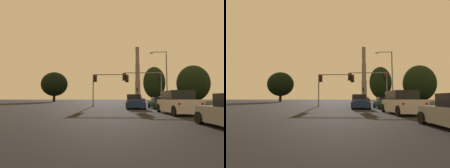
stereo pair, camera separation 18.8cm
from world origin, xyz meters
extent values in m
cube|color=navy|center=(0.22, 22.68, 0.66)|extent=(2.13, 5.45, 0.88)
cube|color=black|center=(0.26, 24.43, 1.46)|extent=(1.88, 1.84, 0.72)
cube|color=navy|center=(-0.75, 21.31, 1.18)|extent=(0.16, 2.43, 0.16)
cube|color=navy|center=(1.12, 21.27, 1.18)|extent=(0.16, 2.43, 0.16)
cylinder|color=black|center=(-0.71, 24.90, 0.40)|extent=(0.24, 0.81, 0.80)
cylinder|color=black|center=(1.25, 24.85, 0.40)|extent=(0.24, 0.81, 0.80)
cylinder|color=black|center=(-0.81, 20.50, 0.40)|extent=(0.24, 0.81, 0.80)
cylinder|color=black|center=(1.15, 20.45, 0.40)|extent=(0.24, 0.81, 0.80)
sphere|color=red|center=(-0.67, 19.98, 0.85)|extent=(0.17, 0.17, 0.17)
sphere|color=red|center=(0.97, 19.94, 0.85)|extent=(0.17, 0.17, 0.17)
cube|color=silver|center=(2.86, 14.59, 0.68)|extent=(2.15, 4.89, 0.95)
cube|color=black|center=(2.85, 14.71, 1.51)|extent=(1.92, 2.88, 0.70)
cylinder|color=black|center=(1.83, 16.47, 0.38)|extent=(0.26, 0.77, 0.76)
cylinder|color=black|center=(3.70, 16.56, 0.38)|extent=(0.26, 0.77, 0.76)
cylinder|color=black|center=(2.02, 12.62, 0.38)|extent=(0.26, 0.77, 0.76)
cylinder|color=black|center=(3.89, 12.72, 0.38)|extent=(0.26, 0.77, 0.76)
sphere|color=red|center=(2.20, 12.14, 0.89)|extent=(0.17, 0.17, 0.17)
sphere|color=red|center=(3.76, 12.21, 0.89)|extent=(0.17, 0.17, 0.17)
cylinder|color=black|center=(2.05, 9.04, 0.30)|extent=(0.25, 0.61, 0.60)
cube|color=#0F3823|center=(3.12, 22.31, 0.53)|extent=(1.81, 4.04, 0.72)
cube|color=black|center=(3.13, 21.91, 1.16)|extent=(1.60, 1.93, 0.55)
cylinder|color=black|center=(2.24, 23.92, 0.30)|extent=(0.23, 0.60, 0.60)
cylinder|color=black|center=(3.92, 23.96, 0.30)|extent=(0.23, 0.60, 0.60)
cylinder|color=black|center=(2.32, 20.67, 0.30)|extent=(0.23, 0.60, 0.60)
cylinder|color=black|center=(4.00, 20.71, 0.30)|extent=(0.23, 0.60, 0.60)
sphere|color=red|center=(2.49, 20.28, 0.68)|extent=(0.17, 0.17, 0.17)
sphere|color=red|center=(3.85, 20.31, 0.68)|extent=(0.17, 0.17, 0.17)
cylinder|color=slate|center=(5.24, 62.26, 2.60)|extent=(0.18, 0.18, 5.20)
cylinder|color=black|center=(5.24, 62.26, 0.05)|extent=(0.40, 0.40, 0.10)
cube|color=black|center=(4.95, 62.26, 4.53)|extent=(0.34, 0.34, 1.04)
cube|color=black|center=(4.95, 62.44, 4.53)|extent=(0.58, 0.03, 1.25)
sphere|color=red|center=(4.95, 62.07, 4.86)|extent=(0.22, 0.22, 0.22)
sphere|color=#352604|center=(4.95, 62.07, 4.53)|extent=(0.22, 0.22, 0.22)
sphere|color=black|center=(4.95, 62.07, 4.21)|extent=(0.22, 0.22, 0.22)
cylinder|color=slate|center=(-5.96, 28.83, 2.64)|extent=(0.18, 0.18, 5.29)
cylinder|color=black|center=(-5.96, 28.83, 0.05)|extent=(0.40, 0.40, 0.10)
cube|color=black|center=(-5.67, 28.83, 4.62)|extent=(0.34, 0.34, 1.04)
cube|color=black|center=(-5.67, 29.01, 4.62)|extent=(0.58, 0.03, 1.25)
sphere|color=red|center=(-5.67, 28.64, 4.94)|extent=(0.22, 0.22, 0.22)
sphere|color=#352604|center=(-5.67, 28.64, 4.62)|extent=(0.22, 0.22, 0.22)
sphere|color=black|center=(-5.67, 28.64, 4.30)|extent=(0.22, 0.22, 0.22)
cylinder|color=slate|center=(-3.19, 28.83, 5.19)|extent=(5.54, 0.14, 0.14)
sphere|color=slate|center=(-5.96, 28.83, 5.19)|extent=(0.18, 0.18, 0.18)
cube|color=black|center=(-0.42, 28.83, 4.55)|extent=(0.34, 0.34, 1.04)
cube|color=black|center=(-0.42, 29.01, 4.55)|extent=(0.58, 0.03, 1.25)
sphere|color=red|center=(-0.42, 28.64, 4.87)|extent=(0.22, 0.22, 0.22)
sphere|color=#352604|center=(-0.42, 28.64, 4.55)|extent=(0.22, 0.22, 0.22)
sphere|color=black|center=(-0.42, 28.64, 4.23)|extent=(0.22, 0.22, 0.22)
cylinder|color=slate|center=(5.17, 28.94, 2.79)|extent=(0.18, 0.18, 5.58)
cylinder|color=black|center=(5.17, 28.94, 0.05)|extent=(0.40, 0.40, 0.10)
cube|color=black|center=(4.88, 28.94, 4.91)|extent=(0.34, 0.34, 1.04)
cube|color=black|center=(4.88, 29.12, 4.91)|extent=(0.58, 0.03, 1.25)
sphere|color=red|center=(4.88, 28.75, 5.23)|extent=(0.22, 0.22, 0.22)
sphere|color=#352604|center=(4.88, 28.75, 4.91)|extent=(0.22, 0.22, 0.22)
sphere|color=black|center=(4.88, 28.75, 4.59)|extent=(0.22, 0.22, 0.22)
cylinder|color=slate|center=(2.16, 28.94, 5.48)|extent=(6.02, 0.14, 0.14)
sphere|color=slate|center=(5.17, 28.94, 5.48)|extent=(0.18, 0.18, 0.18)
cube|color=black|center=(-0.85, 28.94, 4.84)|extent=(0.34, 0.34, 1.04)
cube|color=black|center=(-0.85, 29.12, 4.84)|extent=(0.58, 0.03, 1.25)
sphere|color=red|center=(-0.85, 28.75, 5.16)|extent=(0.22, 0.22, 0.22)
sphere|color=#352604|center=(-0.85, 28.75, 4.84)|extent=(0.22, 0.22, 0.22)
sphere|color=black|center=(-0.85, 28.75, 4.52)|extent=(0.22, 0.22, 0.22)
cylinder|color=slate|center=(6.18, 29.33, 4.59)|extent=(0.20, 0.20, 9.18)
cylinder|color=slate|center=(4.96, 29.33, 9.03)|extent=(2.44, 0.12, 0.12)
sphere|color=slate|center=(6.18, 29.33, 9.03)|extent=(0.20, 0.20, 0.20)
ellipsoid|color=silver|center=(3.74, 29.33, 8.91)|extent=(0.64, 0.36, 0.26)
cylinder|color=slate|center=(14.75, 149.00, 1.37)|extent=(6.90, 6.90, 2.74)
cylinder|color=gray|center=(14.75, 149.00, 9.89)|extent=(4.32, 4.32, 14.31)
cylinder|color=gray|center=(14.75, 149.00, 24.20)|extent=(3.71, 3.71, 14.31)
cylinder|color=gray|center=(14.75, 149.00, 38.51)|extent=(3.11, 3.11, 14.31)
cylinder|color=gray|center=(14.75, 149.00, 45.31)|extent=(3.48, 3.48, 0.70)
cylinder|color=black|center=(-27.68, 69.90, 1.77)|extent=(1.05, 1.05, 3.54)
ellipsoid|color=black|center=(-27.68, 69.90, 7.17)|extent=(10.52, 9.47, 9.67)
cylinder|color=black|center=(14.12, 78.16, 1.60)|extent=(0.97, 0.97, 3.20)
ellipsoid|color=black|center=(14.12, 78.16, 8.45)|extent=(9.66, 8.69, 13.98)
cylinder|color=black|center=(28.95, 73.12, 1.04)|extent=(1.31, 1.31, 2.07)
ellipsoid|color=black|center=(28.95, 73.12, 7.62)|extent=(13.14, 11.83, 14.80)
camera|label=1|loc=(-1.85, 0.39, 1.21)|focal=28.00mm
camera|label=2|loc=(-1.66, 0.39, 1.21)|focal=28.00mm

